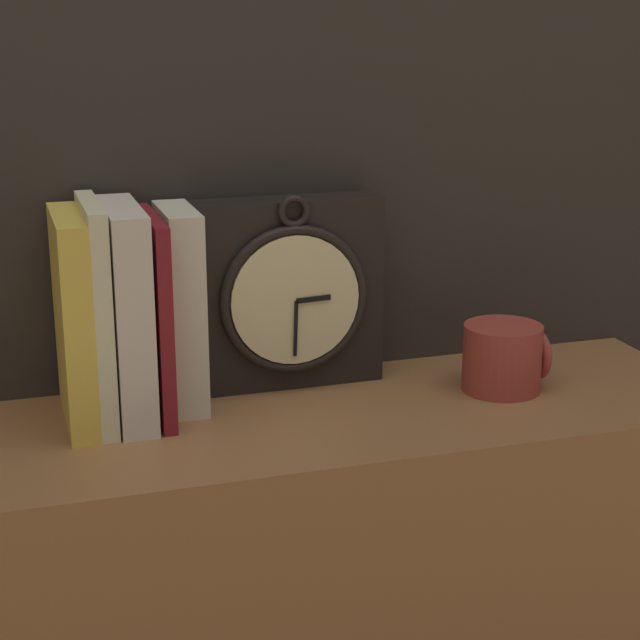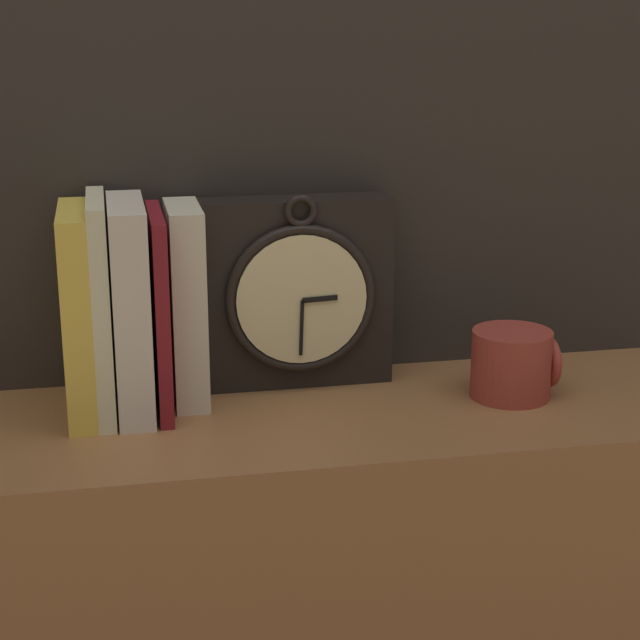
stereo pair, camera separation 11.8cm
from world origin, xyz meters
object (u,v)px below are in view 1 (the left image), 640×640
(book_slot1_cream, at_px, (97,313))
(book_slot3_maroon, at_px, (156,316))
(clock, at_px, (288,293))
(book_slot0_yellow, at_px, (73,320))
(mug, at_px, (504,357))
(book_slot4_cream, at_px, (181,308))
(book_slot2_cream, at_px, (127,313))

(book_slot1_cream, height_order, book_slot3_maroon, book_slot1_cream)
(clock, height_order, book_slot0_yellow, clock)
(book_slot3_maroon, bearing_deg, clock, 15.17)
(mug, bearing_deg, clock, 157.87)
(book_slot3_maroon, bearing_deg, book_slot0_yellow, -179.57)
(book_slot1_cream, xyz_separation_m, book_slot3_maroon, (0.06, 0.00, -0.01))
(book_slot3_maroon, xyz_separation_m, book_slot4_cream, (0.03, 0.02, 0.00))
(book_slot1_cream, relative_size, mug, 2.45)
(book_slot2_cream, bearing_deg, book_slot3_maroon, 2.90)
(book_slot4_cream, bearing_deg, book_slot3_maroon, -149.32)
(book_slot1_cream, relative_size, book_slot3_maroon, 1.08)
(clock, bearing_deg, mug, -22.13)
(book_slot0_yellow, xyz_separation_m, book_slot1_cream, (0.03, 0.00, 0.01))
(book_slot1_cream, xyz_separation_m, book_slot4_cream, (0.10, 0.02, -0.01))
(book_slot0_yellow, bearing_deg, book_slot3_maroon, 0.43)
(clock, bearing_deg, book_slot2_cream, -166.74)
(book_slot1_cream, distance_m, book_slot3_maroon, 0.06)
(clock, bearing_deg, book_slot0_yellow, -169.86)
(book_slot2_cream, distance_m, book_slot4_cream, 0.07)
(book_slot2_cream, xyz_separation_m, mug, (0.44, -0.05, -0.08))
(book_slot3_maroon, xyz_separation_m, mug, (0.41, -0.05, -0.07))
(clock, relative_size, book_slot0_yellow, 1.02)
(clock, distance_m, book_slot3_maroon, 0.17)
(book_slot0_yellow, distance_m, book_slot3_maroon, 0.09)
(clock, bearing_deg, book_slot3_maroon, -164.83)
(book_slot4_cream, bearing_deg, book_slot1_cream, -168.69)
(book_slot0_yellow, distance_m, book_slot4_cream, 0.12)
(book_slot3_maroon, bearing_deg, book_slot2_cream, -177.10)
(book_slot3_maroon, bearing_deg, mug, -7.38)
(book_slot3_maroon, height_order, book_slot4_cream, book_slot4_cream)
(book_slot3_maroon, distance_m, book_slot4_cream, 0.04)
(book_slot0_yellow, bearing_deg, book_slot2_cream, -0.95)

